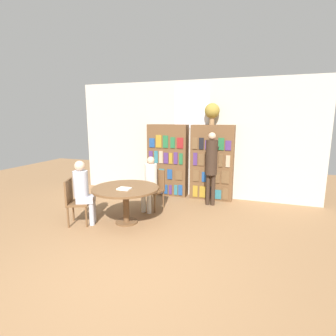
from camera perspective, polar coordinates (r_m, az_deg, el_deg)
The scene contains 12 objects.
ground_plane at distance 3.89m, azimuth -10.58°, elevation -21.28°, with size 16.00×16.00×0.00m, color olive.
wall_back at distance 6.95m, azimuth 5.13°, elevation 6.27°, with size 6.40×0.07×3.00m.
bookshelf_left at distance 7.00m, azimuth -0.06°, elevation 1.70°, with size 1.07×0.34×1.89m.
bookshelf_right at distance 6.70m, azimuth 9.55°, elevation 1.13°, with size 1.07×0.34×1.89m.
flower_vase at distance 6.62m, azimuth 9.59°, elevation 12.08°, with size 0.37×0.37×0.52m.
reading_table at distance 5.21m, azimuth -9.18°, elevation -5.33°, with size 1.30×1.30×0.72m.
chair_near_camera at distance 5.42m, azimuth -19.68°, elevation -6.48°, with size 0.53×0.53×0.89m.
chair_left_side at distance 5.99m, azimuth -2.90°, elevation -4.23°, with size 0.48×0.48×0.89m.
seated_reader_left at distance 5.80m, azimuth -3.94°, elevation -2.72°, with size 0.34×0.40×1.23m.
seated_reader_right at distance 5.32m, azimuth -17.99°, elevation -4.21°, with size 0.41×0.38×1.26m.
librarian_standing at distance 6.19m, azimuth 9.44°, elevation 1.31°, with size 0.27×0.54×1.73m.
open_book_on_table at distance 5.03m, azimuth -9.49°, elevation -4.48°, with size 0.24×0.18×0.03m.
Camera 1 is at (1.69, -2.83, 2.05)m, focal length 28.00 mm.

